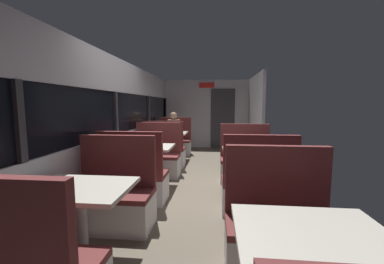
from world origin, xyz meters
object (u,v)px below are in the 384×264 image
(dining_table_near_window, at_px, (80,197))
(bench_front_aisle_facing_entry, at_px, (279,234))
(dining_table_far_window, at_px, (170,136))
(bench_rear_aisle_facing_end, at_px, (257,189))
(dining_table_rear_aisle, at_px, (251,156))
(dining_table_mid_window, at_px, (147,152))
(bench_mid_window_facing_end, at_px, (135,181))
(bench_far_window_facing_end, at_px, (165,153))
(bench_near_window_facing_entry, at_px, (114,200))
(bench_far_window_facing_entry, at_px, (174,143))
(bench_rear_aisle_facing_entry, at_px, (245,164))
(bench_mid_window_facing_entry, at_px, (157,160))
(seated_passenger, at_px, (174,137))
(dining_table_front_aisle, at_px, (312,247))

(dining_table_near_window, relative_size, bench_front_aisle_facing_entry, 0.82)
(dining_table_far_window, distance_m, bench_rear_aisle_facing_end, 3.55)
(dining_table_near_window, distance_m, dining_table_rear_aisle, 2.65)
(dining_table_mid_window, height_order, bench_mid_window_facing_end, bench_mid_window_facing_end)
(dining_table_near_window, relative_size, bench_far_window_facing_end, 0.82)
(bench_near_window_facing_entry, distance_m, dining_table_rear_aisle, 2.21)
(bench_near_window_facing_entry, distance_m, bench_mid_window_facing_end, 0.75)
(bench_far_window_facing_entry, height_order, bench_rear_aisle_facing_entry, same)
(bench_near_window_facing_entry, height_order, dining_table_mid_window, bench_near_window_facing_entry)
(bench_mid_window_facing_end, height_order, bench_mid_window_facing_entry, same)
(bench_rear_aisle_facing_end, relative_size, seated_passenger, 0.87)
(dining_table_mid_window, relative_size, bench_far_window_facing_end, 0.82)
(bench_front_aisle_facing_entry, distance_m, bench_rear_aisle_facing_end, 1.15)
(bench_near_window_facing_entry, relative_size, bench_mid_window_facing_end, 1.00)
(dining_table_mid_window, xyz_separation_m, dining_table_far_window, (0.00, 2.15, 0.00))
(dining_table_rear_aisle, bearing_deg, dining_table_mid_window, 173.62)
(dining_table_far_window, bearing_deg, bench_rear_aisle_facing_entry, -42.68)
(dining_table_mid_window, relative_size, bench_far_window_facing_entry, 0.82)
(dining_table_near_window, distance_m, bench_far_window_facing_entry, 5.01)
(bench_mid_window_facing_end, distance_m, dining_table_far_window, 2.87)
(bench_far_window_facing_end, bearing_deg, bench_mid_window_facing_end, -90.00)
(bench_far_window_facing_entry, relative_size, bench_rear_aisle_facing_end, 1.00)
(bench_near_window_facing_entry, distance_m, bench_front_aisle_facing_entry, 1.89)
(bench_near_window_facing_entry, relative_size, dining_table_rear_aisle, 1.22)
(bench_mid_window_facing_end, xyz_separation_m, dining_table_far_window, (0.00, 2.85, 0.31))
(dining_table_mid_window, height_order, bench_front_aisle_facing_entry, bench_front_aisle_facing_entry)
(dining_table_rear_aisle, bearing_deg, bench_rear_aisle_facing_end, -90.00)
(bench_far_window_facing_entry, relative_size, bench_front_aisle_facing_entry, 1.00)
(bench_front_aisle_facing_entry, distance_m, bench_rear_aisle_facing_entry, 2.55)
(dining_table_mid_window, distance_m, dining_table_rear_aisle, 1.80)
(bench_front_aisle_facing_entry, bearing_deg, dining_table_near_window, -176.82)
(bench_rear_aisle_facing_end, relative_size, bench_rear_aisle_facing_entry, 1.00)
(dining_table_mid_window, bearing_deg, bench_front_aisle_facing_entry, -48.89)
(dining_table_far_window, bearing_deg, seated_passenger, 90.00)
(bench_mid_window_facing_end, height_order, dining_table_rear_aisle, bench_mid_window_facing_end)
(bench_rear_aisle_facing_end, bearing_deg, bench_far_window_facing_end, 127.29)
(dining_table_near_window, relative_size, bench_far_window_facing_entry, 0.82)
(dining_table_far_window, relative_size, bench_rear_aisle_facing_entry, 0.82)
(dining_table_mid_window, distance_m, bench_rear_aisle_facing_end, 2.03)
(bench_far_window_facing_entry, xyz_separation_m, dining_table_front_aisle, (1.79, -5.60, 0.31))
(bench_near_window_facing_entry, relative_size, dining_table_far_window, 1.22)
(dining_table_near_window, bearing_deg, dining_table_front_aisle, -18.53)
(bench_mid_window_facing_end, relative_size, bench_far_window_facing_end, 1.00)
(bench_mid_window_facing_entry, bearing_deg, dining_table_mid_window, -90.00)
(dining_table_rear_aisle, bearing_deg, dining_table_front_aisle, -90.00)
(bench_far_window_facing_end, xyz_separation_m, bench_rear_aisle_facing_entry, (1.79, -0.95, 0.00))
(dining_table_mid_window, xyz_separation_m, seated_passenger, (0.00, 2.78, -0.10))
(dining_table_near_window, bearing_deg, bench_far_window_facing_entry, 90.00)
(dining_table_near_window, relative_size, bench_rear_aisle_facing_end, 0.82)
(dining_table_front_aisle, distance_m, bench_front_aisle_facing_entry, 0.77)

